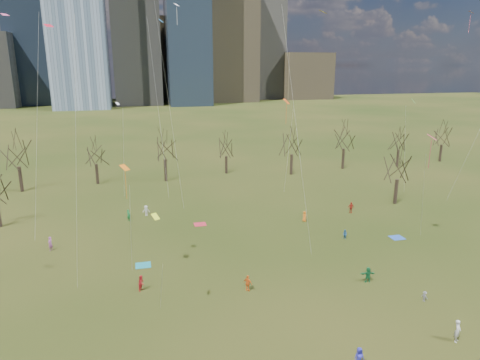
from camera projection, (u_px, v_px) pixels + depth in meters
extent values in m
plane|color=black|center=(269.00, 278.00, 42.58)|extent=(500.00, 500.00, 0.00)
cube|color=slate|center=(134.00, 11.00, 220.42)|extent=(24.00, 24.00, 95.00)
cube|color=#384C66|center=(187.00, 0.00, 215.86)|extent=(22.00, 22.00, 105.00)
cube|color=#726347|center=(230.00, 37.00, 245.21)|extent=(28.00, 28.00, 72.00)
cube|color=#384C66|center=(35.00, 42.00, 226.15)|extent=(25.00, 25.00, 65.00)
cube|color=slate|center=(264.00, 51.00, 266.95)|extent=(22.00, 22.00, 58.00)
cube|color=#726347|center=(158.00, 59.00, 262.35)|extent=(30.00, 30.00, 48.00)
cube|color=#726347|center=(303.00, 76.00, 272.03)|extent=(30.00, 28.00, 28.00)
cylinder|color=black|center=(21.00, 179.00, 71.28)|extent=(0.55, 0.55, 4.28)
cylinder|color=black|center=(97.00, 174.00, 76.06)|extent=(0.52, 0.52, 3.60)
cylinder|color=black|center=(166.00, 170.00, 77.88)|extent=(0.54, 0.54, 4.05)
cylinder|color=black|center=(226.00, 165.00, 83.59)|extent=(0.51, 0.51, 3.38)
cylinder|color=black|center=(291.00, 164.00, 82.59)|extent=(0.54, 0.54, 3.96)
cylinder|color=black|center=(343.00, 159.00, 87.26)|extent=(0.54, 0.54, 4.14)
cylinder|color=black|center=(398.00, 158.00, 89.22)|extent=(0.52, 0.52, 3.51)
cylinder|color=black|center=(441.00, 153.00, 93.88)|extent=(0.53, 0.53, 3.74)
cylinder|color=black|center=(396.00, 192.00, 65.05)|extent=(0.53, 0.53, 3.83)
cube|color=teal|center=(143.00, 265.00, 45.27)|extent=(1.60, 1.50, 0.03)
cube|color=#2651B4|center=(397.00, 238.00, 52.53)|extent=(1.60, 1.50, 0.03)
cube|color=#B92536|center=(200.00, 224.00, 56.92)|extent=(1.60, 1.50, 0.03)
imported|color=#2727AD|center=(359.00, 357.00, 29.88)|extent=(0.75, 0.51, 1.50)
imported|color=silver|center=(457.00, 331.00, 32.59)|extent=(0.79, 0.76, 1.81)
imported|color=red|center=(142.00, 283.00, 40.06)|extent=(0.88, 0.94, 1.53)
imported|color=slate|center=(425.00, 296.00, 38.25)|extent=(0.56, 0.72, 0.99)
imported|color=orange|center=(248.00, 283.00, 39.94)|extent=(0.91, 0.94, 1.58)
imported|color=#18703C|center=(368.00, 275.00, 41.60)|extent=(1.51, 0.69, 1.57)
imported|color=#9E4F97|center=(50.00, 244.00, 48.76)|extent=(0.63, 0.72, 1.66)
imported|color=#245C9E|center=(345.00, 234.00, 51.99)|extent=(0.59, 0.68, 1.19)
imported|color=silver|center=(146.00, 211.00, 60.04)|extent=(1.00, 0.61, 1.50)
imported|color=#AA2218|center=(351.00, 207.00, 61.17)|extent=(0.95, 0.40, 1.63)
imported|color=orange|center=(304.00, 216.00, 57.85)|extent=(0.59, 0.78, 1.44)
imported|color=#1B7939|center=(129.00, 215.00, 58.10)|extent=(0.68, 0.69, 1.61)
plane|color=orange|center=(125.00, 168.00, 38.59)|extent=(1.19, 1.18, 0.45)
cylinder|color=silver|center=(131.00, 232.00, 37.07)|extent=(0.43, 6.18, 10.18)
cylinder|color=orange|center=(126.00, 185.00, 39.01)|extent=(0.04, 0.04, 2.70)
plane|color=gold|center=(323.00, 12.00, 38.54)|extent=(0.96, 0.99, 0.32)
cylinder|color=silver|center=(299.00, 147.00, 39.23)|extent=(5.28, 3.81, 23.77)
plane|color=#D01746|center=(432.00, 137.00, 46.76)|extent=(1.47, 1.51, 0.60)
cylinder|color=silver|center=(423.00, 200.00, 43.65)|extent=(6.86, 8.11, 11.51)
cylinder|color=#D01746|center=(430.00, 154.00, 47.25)|extent=(0.04, 0.04, 3.15)
plane|color=#ED5792|center=(5.00, 14.00, 42.05)|extent=(1.21, 1.20, 0.27)
cylinder|color=silver|center=(37.00, 137.00, 44.05)|extent=(3.74, 3.33, 23.94)
plane|color=silver|center=(177.00, 5.00, 52.24)|extent=(1.07, 1.07, 0.36)
cylinder|color=silver|center=(171.00, 117.00, 51.18)|extent=(3.30, 8.74, 26.27)
cylinder|color=silver|center=(177.00, 16.00, 52.57)|extent=(0.04, 0.04, 2.10)
plane|color=green|center=(413.00, 101.00, 63.51)|extent=(0.94, 1.00, 0.64)
cylinder|color=silver|center=(405.00, 152.00, 62.00)|extent=(5.33, 5.78, 13.99)
plane|color=#308ECD|center=(161.00, 21.00, 57.41)|extent=(0.89, 0.95, 0.44)
cylinder|color=silver|center=(159.00, 116.00, 57.89)|extent=(2.11, 5.37, 24.88)
plane|color=#DB4C12|center=(287.00, 101.00, 63.14)|extent=(1.38, 1.39, 0.76)
cylinder|color=silver|center=(288.00, 152.00, 61.76)|extent=(1.39, 6.49, 13.95)
cylinder|color=#DB4C12|center=(286.00, 114.00, 63.62)|extent=(0.04, 0.04, 3.00)
plane|color=#D9F426|center=(155.00, 216.00, 32.79)|extent=(0.88, 0.84, 0.39)
cylinder|color=silver|center=(161.00, 289.00, 29.88)|extent=(0.07, 8.40, 7.89)
plane|color=red|center=(49.00, 26.00, 32.23)|extent=(1.05, 1.03, 0.26)
cylinder|color=silver|center=(76.00, 179.00, 31.45)|extent=(2.81, 8.47, 22.01)
plane|color=#DF526C|center=(471.00, 12.00, 55.75)|extent=(0.97, 0.98, 0.31)
cylinder|color=#DF526C|center=(470.00, 24.00, 56.12)|extent=(0.04, 0.04, 2.40)
plane|color=white|center=(117.00, 103.00, 60.72)|extent=(0.83, 0.80, 0.35)
cylinder|color=silver|center=(124.00, 156.00, 59.30)|extent=(0.85, 7.10, 13.86)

